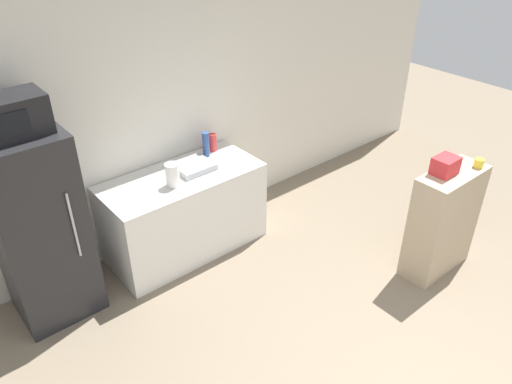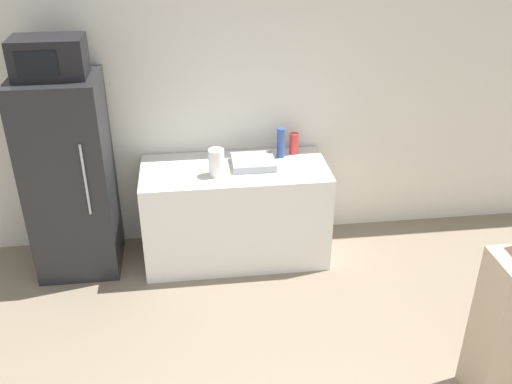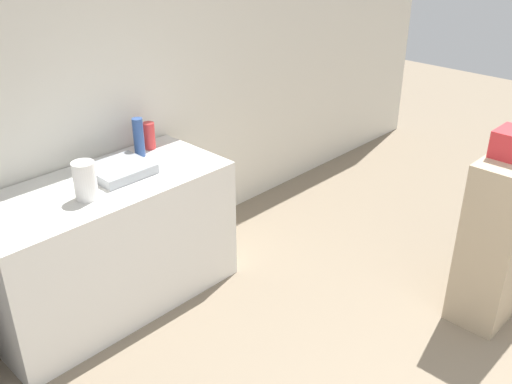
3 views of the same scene
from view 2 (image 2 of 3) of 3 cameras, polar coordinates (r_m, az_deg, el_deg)
name	(u,v)px [view 2 (image 2 of 3)]	position (r m, az deg, el deg)	size (l,w,h in m)	color
wall_back	(247,102)	(5.01, -0.88, 8.99)	(8.00, 0.06, 2.60)	silver
refrigerator	(70,178)	(4.90, -18.12, 1.34)	(0.66, 0.62, 1.70)	#232326
microwave	(49,57)	(4.57, -20.01, 12.55)	(0.53, 0.34, 0.30)	black
counter	(235,212)	(5.00, -2.08, -2.03)	(1.57, 0.72, 0.87)	silver
sink_basin	(253,162)	(4.82, -0.28, 3.01)	(0.36, 0.33, 0.06)	#9EA3A8
bottle_tall	(281,143)	(4.94, 2.50, 4.94)	(0.07, 0.07, 0.26)	#2D4C8C
bottle_short	(294,143)	(5.04, 3.81, 4.87)	(0.08, 0.08, 0.19)	red
paper_towel_roll	(217,162)	(4.63, -3.97, 2.98)	(0.13, 0.13, 0.22)	white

